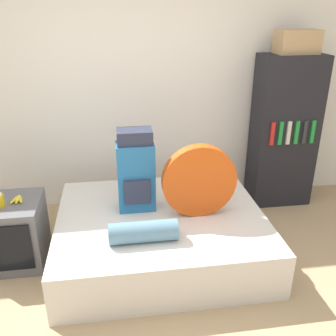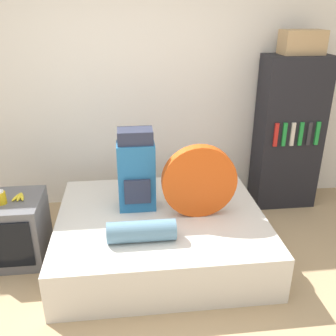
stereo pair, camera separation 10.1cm
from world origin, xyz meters
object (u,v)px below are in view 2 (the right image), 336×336
at_px(cardboard_box, 302,42).
at_px(bookshelf, 288,134).
at_px(sleeping_roll, 142,231).
at_px(television, 17,229).
at_px(tent_bag, 199,181).
at_px(canister, 1,197).
at_px(backpack, 136,171).

bearing_deg(cardboard_box, bookshelf, -150.33).
height_order(sleeping_roll, television, television).
relative_size(tent_bag, canister, 5.36).
height_order(backpack, bookshelf, bookshelf).
height_order(television, cardboard_box, cardboard_box).
height_order(sleeping_roll, canister, canister).
bearing_deg(television, bookshelf, 15.27).
height_order(television, bookshelf, bookshelf).
bearing_deg(tent_bag, sleeping_roll, -146.08).
distance_m(canister, cardboard_box, 3.21).
bearing_deg(bookshelf, canister, -164.07).
xyz_separation_m(bookshelf, cardboard_box, (0.02, 0.01, 0.96)).
relative_size(television, canister, 4.83).
distance_m(backpack, cardboard_box, 2.12).
relative_size(backpack, sleeping_roll, 1.37).
xyz_separation_m(tent_bag, canister, (-1.69, 0.07, -0.09)).
distance_m(canister, bookshelf, 2.98).
xyz_separation_m(tent_bag, bookshelf, (1.17, 0.88, 0.10)).
xyz_separation_m(backpack, sleeping_roll, (0.01, -0.55, -0.28)).
xyz_separation_m(backpack, bookshelf, (1.70, 0.69, 0.07)).
xyz_separation_m(sleeping_roll, canister, (-1.17, 0.42, 0.15)).
xyz_separation_m(backpack, canister, (-1.16, -0.13, -0.13)).
relative_size(backpack, canister, 6.15).
distance_m(tent_bag, canister, 1.70).
bearing_deg(bookshelf, sleeping_roll, -143.84).
xyz_separation_m(tent_bag, television, (-1.63, 0.12, -0.44)).
bearing_deg(cardboard_box, tent_bag, -143.00).
height_order(canister, bookshelf, bookshelf).
height_order(tent_bag, cardboard_box, cardboard_box).
distance_m(bookshelf, cardboard_box, 0.96).
bearing_deg(bookshelf, backpack, -158.05).
relative_size(tent_bag, television, 1.11).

